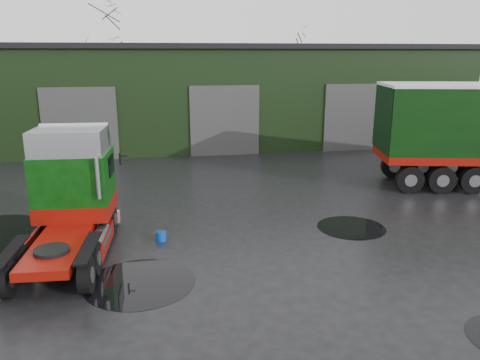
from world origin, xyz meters
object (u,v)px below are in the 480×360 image
object	(u,v)px
wash_bucket	(161,236)
tree_back_b	(286,76)
hero_tractor	(62,200)
tree_back_a	(106,65)
warehouse	(212,92)

from	to	relation	value
wash_bucket	tree_back_b	xyz separation A→B (m)	(11.83, 28.57, 3.60)
hero_tractor	tree_back_a	bearing A→B (deg)	96.15
hero_tractor	tree_back_b	distance (m)	32.97
warehouse	tree_back_b	xyz separation A→B (m)	(8.00, 10.00, 0.59)
warehouse	tree_back_a	size ratio (longest dim) A/B	3.41
warehouse	tree_back_a	world-z (taller)	tree_back_a
hero_tractor	warehouse	bearing A→B (deg)	74.85
warehouse	hero_tractor	xyz separation A→B (m)	(-6.50, -19.54, -1.35)
wash_bucket	tree_back_a	world-z (taller)	tree_back_a
warehouse	tree_back_b	bearing A→B (deg)	51.34
tree_back_b	hero_tractor	bearing A→B (deg)	-116.14
hero_tractor	tree_back_b	bearing A→B (deg)	67.10
wash_bucket	tree_back_b	size ratio (longest dim) A/B	0.04
wash_bucket	tree_back_b	distance (m)	31.13
hero_tractor	tree_back_a	world-z (taller)	tree_back_a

